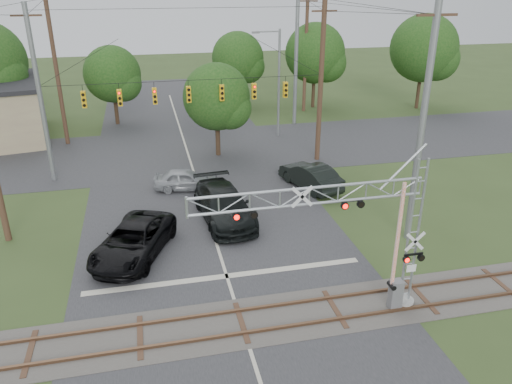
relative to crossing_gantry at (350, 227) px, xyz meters
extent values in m
plane|color=#32441F|center=(-4.22, -1.64, -4.05)|extent=(160.00, 160.00, 0.00)
cube|color=#2C2C2F|center=(-4.22, 8.36, -4.04)|extent=(14.00, 90.00, 0.02)
cube|color=#2C2C2F|center=(-4.22, 22.36, -4.04)|extent=(90.00, 12.00, 0.02)
cube|color=#453F3C|center=(-4.22, 0.36, -4.03)|extent=(90.00, 3.20, 0.05)
cube|color=brown|center=(-4.22, -0.36, -3.96)|extent=(90.00, 0.12, 0.14)
cube|color=brown|center=(-4.22, 1.08, -3.96)|extent=(90.00, 0.12, 0.14)
cylinder|color=#989892|center=(2.77, 0.06, -3.92)|extent=(0.82, 0.82, 0.27)
cube|color=silver|center=(2.72, -0.22, -2.09)|extent=(0.41, 0.03, 0.32)
cube|color=slate|center=(2.22, -0.13, -3.37)|extent=(0.50, 0.41, 1.37)
cube|color=#EA3A0D|center=(1.99, -0.13, -0.58)|extent=(0.13, 0.08, 4.58)
cylinder|color=gray|center=(-13.72, 18.36, 1.70)|extent=(0.32, 0.32, 11.50)
cylinder|color=#453220|center=(5.28, 18.36, 1.70)|extent=(0.36, 0.36, 11.50)
cylinder|color=black|center=(-4.22, 18.36, 2.35)|extent=(19.00, 0.03, 0.03)
cube|color=#ECAE10|center=(-11.08, 18.36, 1.40)|extent=(0.30, 0.30, 1.10)
cube|color=#ECAE10|center=(-8.79, 18.36, 1.40)|extent=(0.30, 0.30, 1.10)
cube|color=#ECAE10|center=(-6.51, 18.36, 1.40)|extent=(0.30, 0.30, 1.10)
cube|color=#ECAE10|center=(-4.22, 18.36, 1.40)|extent=(0.30, 0.30, 1.10)
cube|color=#ECAE10|center=(-1.93, 18.36, 1.40)|extent=(0.30, 0.30, 1.10)
cube|color=#ECAE10|center=(0.35, 18.36, 1.40)|extent=(0.30, 0.30, 1.10)
cube|color=#ECAE10|center=(2.64, 18.36, 1.40)|extent=(0.30, 0.30, 1.10)
imported|color=black|center=(-8.38, 6.79, -3.23)|extent=(4.87, 6.56, 1.66)
imported|color=black|center=(-3.34, 9.75, -3.13)|extent=(3.18, 6.58, 1.85)
imported|color=#94989B|center=(-5.05, 14.72, -3.36)|extent=(4.28, 2.29, 1.38)
imported|color=black|center=(2.97, 13.18, -3.22)|extent=(3.24, 5.34, 1.66)
cylinder|color=gray|center=(3.98, 24.96, 0.44)|extent=(0.20, 0.20, 8.99)
cylinder|color=gray|center=(2.98, 24.96, 4.74)|extent=(2.00, 0.12, 0.12)
cube|color=slate|center=(1.98, 24.96, 4.69)|extent=(0.60, 0.25, 0.15)
cylinder|color=#453220|center=(-13.75, 26.71, 1.98)|extent=(0.34, 0.34, 12.07)
cylinder|color=gray|center=(6.57, 28.58, 1.98)|extent=(0.34, 0.34, 12.07)
cylinder|color=gray|center=(5.86, 5.46, 1.93)|extent=(0.34, 0.34, 11.98)
cube|color=#453220|center=(5.86, 5.46, 7.22)|extent=(2.00, 0.12, 0.12)
cylinder|color=#453220|center=(8.91, 32.93, 1.65)|extent=(0.34, 0.34, 11.41)
cube|color=#453220|center=(8.91, 32.93, 6.65)|extent=(2.00, 0.12, 0.12)
cylinder|color=#372619|center=(-9.83, 32.02, -2.39)|extent=(0.36, 0.36, 3.33)
sphere|color=#163F12|center=(-9.83, 32.02, 0.63)|extent=(5.14, 5.14, 5.14)
cylinder|color=#372619|center=(-1.92, 21.03, -2.42)|extent=(0.36, 0.36, 3.26)
sphere|color=#163F12|center=(-1.92, 21.03, 0.54)|extent=(5.04, 5.04, 5.04)
cylinder|color=#372619|center=(2.83, 37.19, -2.29)|extent=(0.36, 0.36, 3.53)
sphere|color=#163F12|center=(2.83, 37.19, 0.92)|extent=(5.46, 5.46, 5.46)
cylinder|color=#372619|center=(10.40, 34.35, -2.06)|extent=(0.36, 0.36, 3.98)
sphere|color=#163F12|center=(10.40, 34.35, 1.56)|extent=(6.16, 6.16, 6.16)
cylinder|color=#372619|center=(20.96, 31.38, -1.86)|extent=(0.36, 0.36, 4.39)
sphere|color=#163F12|center=(20.96, 31.38, 2.13)|extent=(6.79, 6.79, 6.79)
camera|label=1|loc=(-7.29, -15.70, 8.79)|focal=35.00mm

